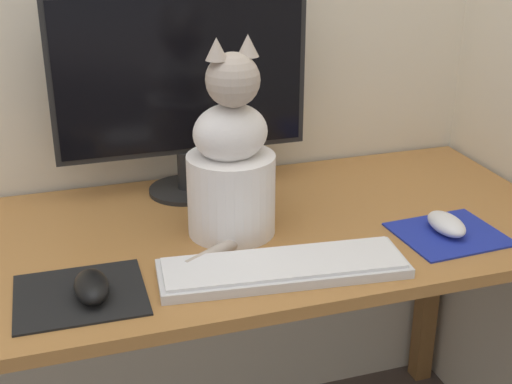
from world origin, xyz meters
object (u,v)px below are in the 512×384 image
at_px(keyboard, 283,268).
at_px(computer_mouse_left, 91,286).
at_px(monitor, 180,84).
at_px(computer_mouse_right, 446,224).
at_px(cat, 231,164).

height_order(keyboard, computer_mouse_left, computer_mouse_left).
xyz_separation_m(monitor, computer_mouse_right, (0.46, -0.37, -0.23)).
bearing_deg(keyboard, monitor, 107.87).
relative_size(monitor, cat, 1.41).
distance_m(monitor, keyboard, 0.49).
relative_size(monitor, keyboard, 1.21).
bearing_deg(computer_mouse_right, monitor, 140.91).
bearing_deg(computer_mouse_left, monitor, 58.41).
xyz_separation_m(computer_mouse_left, computer_mouse_right, (0.70, 0.04, -0.00)).
xyz_separation_m(computer_mouse_left, cat, (0.30, 0.17, 0.12)).
bearing_deg(monitor, computer_mouse_right, -39.09).
relative_size(keyboard, cat, 1.16).
bearing_deg(cat, monitor, 90.17).
bearing_deg(monitor, computer_mouse_left, -121.59).
relative_size(computer_mouse_left, computer_mouse_right, 0.99).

